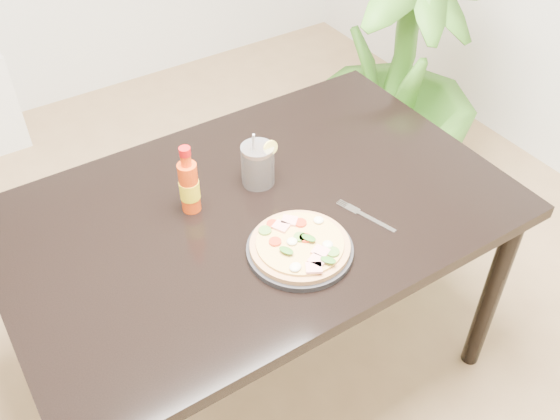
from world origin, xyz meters
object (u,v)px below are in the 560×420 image
plate (300,250)px  hot_sauce_bottle (189,186)px  cola_cup (258,165)px  fork (364,215)px  dining_table (257,229)px  pizza (300,245)px  houseplant (396,76)px

plate → hot_sauce_bottle: 0.35m
cola_cup → fork: 0.33m
dining_table → pizza: (0.00, -0.21, 0.11)m
fork → pizza: bearing=167.6°
hot_sauce_bottle → fork: size_ratio=1.13×
hot_sauce_bottle → cola_cup: hot_sauce_bottle is taller
hot_sauce_bottle → cola_cup: 0.22m
plate → houseplant: 1.21m
plate → cola_cup: (0.06, 0.30, 0.05)m
pizza → fork: (0.23, 0.02, -0.02)m
hot_sauce_bottle → houseplant: bearing=20.3°
plate → cola_cup: 0.31m
dining_table → hot_sauce_bottle: bearing=149.3°
pizza → cola_cup: cola_cup is taller
plate → houseplant: houseplant is taller
hot_sauce_bottle → cola_cup: (0.22, 0.00, -0.02)m
pizza → fork: pizza is taller
fork → houseplant: 1.02m
cola_cup → houseplant: 1.01m
hot_sauce_bottle → plate: bearing=-62.4°
fork → houseplant: (0.74, 0.70, -0.14)m
plate → dining_table: bearing=90.8°
houseplant → dining_table: bearing=-152.3°
plate → fork: bearing=4.4°
plate → houseplant: bearing=36.7°
dining_table → houseplant: bearing=27.7°
plate → cola_cup: cola_cup is taller
dining_table → plate: size_ratio=5.08×
pizza → dining_table: bearing=90.8°
pizza → hot_sauce_bottle: size_ratio=1.24×
plate → cola_cup: size_ratio=1.49×
cola_cup → hot_sauce_bottle: bearing=-179.8°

